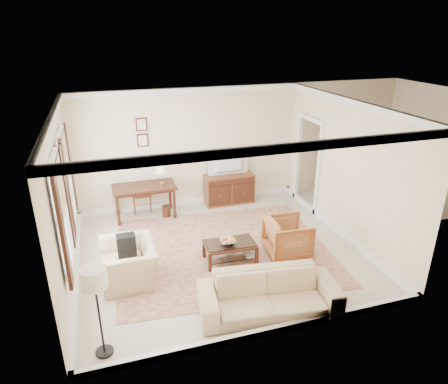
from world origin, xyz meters
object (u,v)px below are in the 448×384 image
writing_desk (144,190)px  coffee_table (230,247)px  club_armchair (128,257)px  sofa (269,289)px  sideboard (229,189)px  tv (229,156)px  striped_armchair (288,235)px

writing_desk → coffee_table: size_ratio=1.46×
club_armchair → sofa: club_armchair is taller
sofa → club_armchair: bearing=150.5°
sideboard → tv: size_ratio=1.27×
tv → striped_armchair: 2.84m
sideboard → sofa: 4.27m
coffee_table → club_armchair: club_armchair is taller
coffee_table → striped_armchair: striped_armchair is taller
coffee_table → club_armchair: (-1.88, -0.05, 0.16)m
sideboard → tv: tv is taller
striped_armchair → sofa: (-1.04, -1.50, 0.01)m
tv → striped_armchair: bearing=96.8°
writing_desk → sideboard: bearing=5.2°
sideboard → club_armchair: (-2.72, -2.69, 0.09)m
coffee_table → tv: bearing=72.2°
tv → club_armchair: size_ratio=0.90×
writing_desk → sofa: bearing=-70.6°
writing_desk → club_armchair: size_ratio=1.33×
writing_desk → club_armchair: 2.57m
sofa → writing_desk: bearing=117.1°
tv → club_armchair: bearing=44.4°
sideboard → striped_armchair: 2.73m
writing_desk → striped_armchair: size_ratio=1.74×
club_armchair → sofa: (2.01, -1.52, -0.04)m
coffee_table → sofa: sofa is taller
writing_desk → sideboard: 2.16m
writing_desk → sofa: (1.41, -4.02, -0.25)m
coffee_table → writing_desk: bearing=117.8°
sideboard → coffee_table: bearing=-107.7°
club_armchair → tv: bearing=134.3°
coffee_table → sideboard: bearing=72.3°
writing_desk → striped_armchair: 3.53m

